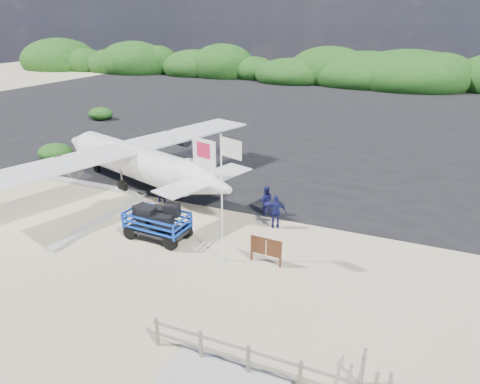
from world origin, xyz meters
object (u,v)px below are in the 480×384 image
(signboard, at_px, (266,263))
(crew_b, at_px, (266,201))
(flagpole, at_px, (223,261))
(crew_c, at_px, (276,212))
(baggage_cart, at_px, (159,238))
(crew_a, at_px, (161,186))

(signboard, xyz_separation_m, crew_b, (-1.61, 4.45, 0.80))
(flagpole, distance_m, crew_c, 4.02)
(baggage_cart, xyz_separation_m, crew_c, (4.62, 3.14, 0.84))
(crew_c, bearing_deg, flagpole, 53.22)
(baggage_cart, distance_m, signboard, 5.29)
(crew_b, bearing_deg, crew_c, 107.88)
(baggage_cart, distance_m, crew_b, 5.72)
(baggage_cart, distance_m, crew_c, 5.65)
(crew_a, bearing_deg, crew_b, -179.11)
(signboard, bearing_deg, crew_a, 156.45)
(flagpole, xyz_separation_m, crew_c, (1.04, 3.79, 0.84))
(signboard, height_order, crew_c, crew_c)
(flagpole, height_order, crew_a, flagpole)
(baggage_cart, height_order, crew_c, crew_c)
(baggage_cart, relative_size, flagpole, 0.57)
(baggage_cart, bearing_deg, signboard, 2.11)
(signboard, height_order, crew_b, crew_b)
(baggage_cart, bearing_deg, crew_b, 53.15)
(signboard, bearing_deg, baggage_cart, -177.79)
(flagpole, xyz_separation_m, signboard, (1.71, 0.51, 0.00))
(crew_b, bearing_deg, baggage_cart, 28.58)
(flagpole, height_order, crew_c, flagpole)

